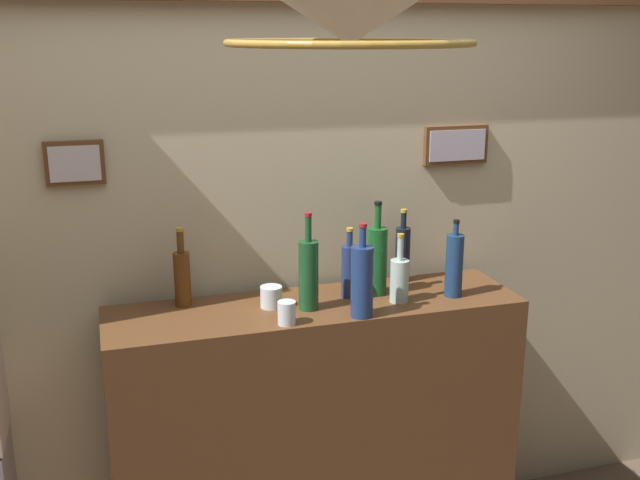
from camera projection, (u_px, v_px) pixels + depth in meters
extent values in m
cube|color=beige|center=(295.00, 249.00, 2.87)|extent=(3.54, 0.08, 2.41)
cube|color=brown|center=(75.00, 163.00, 2.50)|extent=(0.20, 0.03, 0.15)
cube|color=silver|center=(75.00, 164.00, 2.48)|extent=(0.17, 0.01, 0.12)
cube|color=brown|center=(456.00, 145.00, 2.89)|extent=(0.26, 0.03, 0.15)
cube|color=#B9AEC4|center=(457.00, 145.00, 2.88)|extent=(0.23, 0.01, 0.12)
cube|color=brown|center=(316.00, 439.00, 2.79)|extent=(1.48, 0.40, 1.08)
cylinder|color=#195522|center=(377.00, 261.00, 2.71)|extent=(0.07, 0.07, 0.25)
cylinder|color=#195522|center=(378.00, 216.00, 2.67)|extent=(0.02, 0.02, 0.09)
cylinder|color=black|center=(378.00, 203.00, 2.65)|extent=(0.03, 0.03, 0.01)
cylinder|color=black|center=(403.00, 254.00, 2.86)|extent=(0.06, 0.06, 0.21)
cylinder|color=black|center=(404.00, 220.00, 2.83)|extent=(0.02, 0.02, 0.06)
cylinder|color=#B7932D|center=(404.00, 211.00, 2.82)|extent=(0.03, 0.03, 0.01)
cylinder|color=navy|center=(349.00, 272.00, 2.69)|extent=(0.06, 0.06, 0.19)
cylinder|color=navy|center=(350.00, 239.00, 2.66)|extent=(0.02, 0.02, 0.06)
cylinder|color=#B7932D|center=(350.00, 230.00, 2.65)|extent=(0.03, 0.03, 0.01)
cylinder|color=navy|center=(362.00, 282.00, 2.50)|extent=(0.08, 0.08, 0.25)
cylinder|color=navy|center=(363.00, 237.00, 2.46)|extent=(0.02, 0.02, 0.07)
cylinder|color=maroon|center=(363.00, 225.00, 2.45)|extent=(0.03, 0.03, 0.01)
cylinder|color=#B0CBC2|center=(399.00, 281.00, 2.65)|extent=(0.07, 0.07, 0.15)
cylinder|color=#B0CBC2|center=(400.00, 249.00, 2.62)|extent=(0.02, 0.02, 0.09)
cylinder|color=#B7932D|center=(401.00, 235.00, 2.60)|extent=(0.02, 0.02, 0.01)
cylinder|color=#5F3412|center=(182.00, 279.00, 2.61)|extent=(0.06, 0.06, 0.19)
cylinder|color=#5F3412|center=(180.00, 242.00, 2.57)|extent=(0.02, 0.02, 0.08)
cylinder|color=#B7932D|center=(180.00, 229.00, 2.56)|extent=(0.03, 0.03, 0.01)
cylinder|color=#194A24|center=(308.00, 275.00, 2.57)|extent=(0.07, 0.07, 0.25)
cylinder|color=#194A24|center=(308.00, 229.00, 2.52)|extent=(0.02, 0.02, 0.09)
cylinder|color=maroon|center=(308.00, 214.00, 2.51)|extent=(0.03, 0.03, 0.01)
cylinder|color=navy|center=(454.00, 266.00, 2.69)|extent=(0.06, 0.06, 0.23)
cylinder|color=navy|center=(456.00, 229.00, 2.66)|extent=(0.02, 0.02, 0.04)
cylinder|color=black|center=(456.00, 221.00, 2.65)|extent=(0.02, 0.02, 0.01)
cylinder|color=silver|center=(287.00, 313.00, 2.45)|extent=(0.06, 0.06, 0.08)
cylinder|color=silver|center=(271.00, 297.00, 2.61)|extent=(0.08, 0.08, 0.08)
cone|color=#EFE5C6|center=(350.00, 5.00, 1.60)|extent=(0.55, 0.55, 0.17)
torus|color=#AD8433|center=(350.00, 43.00, 1.62)|extent=(0.55, 0.55, 0.02)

